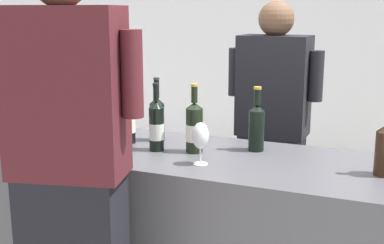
# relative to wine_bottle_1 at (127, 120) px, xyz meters

# --- Properties ---
(wall_back) EXTENTS (8.00, 0.10, 2.80)m
(wall_back) POSITION_rel_wine_bottle_1_xyz_m (0.32, 2.55, 0.38)
(wall_back) COLOR white
(wall_back) RESTS_ON ground_plane
(counter) EXTENTS (2.25, 0.68, 0.90)m
(counter) POSITION_rel_wine_bottle_1_xyz_m (0.32, -0.05, -0.57)
(counter) COLOR #4C4C51
(counter) RESTS_ON ground_plane
(wine_bottle_1) EXTENTS (0.08, 0.08, 0.32)m
(wine_bottle_1) POSITION_rel_wine_bottle_1_xyz_m (0.00, 0.00, 0.00)
(wine_bottle_1) COLOR black
(wine_bottle_1) RESTS_ON counter
(wine_bottle_2) EXTENTS (0.07, 0.07, 0.33)m
(wine_bottle_2) POSITION_rel_wine_bottle_1_xyz_m (0.20, -0.07, 0.00)
(wine_bottle_2) COLOR black
(wine_bottle_2) RESTS_ON counter
(wine_bottle_3) EXTENTS (0.07, 0.07, 0.34)m
(wine_bottle_3) POSITION_rel_wine_bottle_1_xyz_m (-0.50, -0.23, 0.01)
(wine_bottle_3) COLOR black
(wine_bottle_3) RESTS_ON counter
(wine_bottle_4) EXTENTS (0.08, 0.08, 0.33)m
(wine_bottle_4) POSITION_rel_wine_bottle_1_xyz_m (0.12, 0.10, 0.01)
(wine_bottle_4) COLOR black
(wine_bottle_4) RESTS_ON counter
(wine_bottle_5) EXTENTS (0.08, 0.08, 0.34)m
(wine_bottle_5) POSITION_rel_wine_bottle_1_xyz_m (-0.28, 0.16, 0.01)
(wine_bottle_5) COLOR black
(wine_bottle_5) RESTS_ON counter
(wine_bottle_6) EXTENTS (0.08, 0.08, 0.31)m
(wine_bottle_6) POSITION_rel_wine_bottle_1_xyz_m (-0.10, -0.04, -0.01)
(wine_bottle_6) COLOR black
(wine_bottle_6) RESTS_ON counter
(wine_bottle_7) EXTENTS (0.08, 0.08, 0.31)m
(wine_bottle_7) POSITION_rel_wine_bottle_1_xyz_m (0.64, 0.11, 0.00)
(wine_bottle_7) COLOR black
(wine_bottle_7) RESTS_ON counter
(wine_bottle_8) EXTENTS (0.08, 0.08, 0.33)m
(wine_bottle_8) POSITION_rel_wine_bottle_1_xyz_m (0.38, -0.03, 0.00)
(wine_bottle_8) COLOR black
(wine_bottle_8) RESTS_ON counter
(wine_bottle_9) EXTENTS (0.07, 0.07, 0.31)m
(wine_bottle_9) POSITION_rel_wine_bottle_1_xyz_m (-0.02, -0.25, -0.01)
(wine_bottle_9) COLOR black
(wine_bottle_9) RESTS_ON counter
(wine_glass) EXTENTS (0.07, 0.07, 0.19)m
(wine_glass) POSITION_rel_wine_bottle_1_xyz_m (0.48, -0.20, 0.01)
(wine_glass) COLOR silver
(wine_glass) RESTS_ON counter
(ice_bucket) EXTENTS (0.23, 0.23, 0.20)m
(ice_bucket) POSITION_rel_wine_bottle_1_xyz_m (-0.31, -0.12, -0.02)
(ice_bucket) COLOR silver
(ice_bucket) RESTS_ON counter
(person_server) EXTENTS (0.56, 0.25, 1.62)m
(person_server) POSITION_rel_wine_bottle_1_xyz_m (0.59, 0.67, -0.23)
(person_server) COLOR black
(person_server) RESTS_ON ground_plane
(person_guest) EXTENTS (0.57, 0.34, 1.79)m
(person_guest) POSITION_rel_wine_bottle_1_xyz_m (0.12, -0.65, -0.14)
(person_guest) COLOR black
(person_guest) RESTS_ON ground_plane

